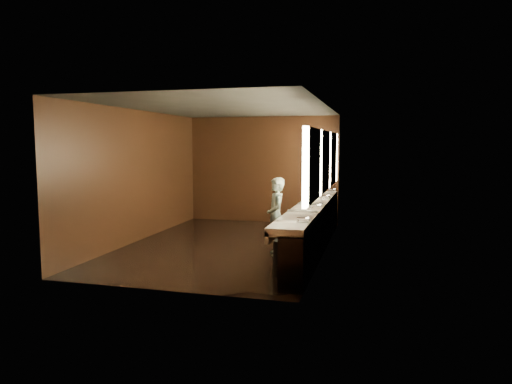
{
  "coord_description": "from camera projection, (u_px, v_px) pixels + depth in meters",
  "views": [
    {
      "loc": [
        2.94,
        -8.76,
        2.07
      ],
      "look_at": [
        0.61,
        0.0,
        1.12
      ],
      "focal_mm": 32.0,
      "sensor_mm": 36.0,
      "label": 1
    }
  ],
  "objects": [
    {
      "name": "floor",
      "position": [
        227.0,
        245.0,
        9.38
      ],
      "size": [
        6.0,
        6.0,
        0.0
      ],
      "primitive_type": "plane",
      "color": "black",
      "rests_on": "ground"
    },
    {
      "name": "ceiling",
      "position": [
        226.0,
        108.0,
        9.09
      ],
      "size": [
        4.0,
        6.0,
        0.02
      ],
      "primitive_type": "cube",
      "color": "#2D2D2B",
      "rests_on": "wall_back"
    },
    {
      "name": "wall_back",
      "position": [
        263.0,
        170.0,
        12.12
      ],
      "size": [
        4.0,
        0.02,
        2.8
      ],
      "primitive_type": "cube",
      "color": "black",
      "rests_on": "floor"
    },
    {
      "name": "wall_front",
      "position": [
        158.0,
        193.0,
        6.35
      ],
      "size": [
        4.0,
        0.02,
        2.8
      ],
      "primitive_type": "cube",
      "color": "black",
      "rests_on": "floor"
    },
    {
      "name": "wall_left",
      "position": [
        138.0,
        176.0,
        9.75
      ],
      "size": [
        0.02,
        6.0,
        2.8
      ],
      "primitive_type": "cube",
      "color": "black",
      "rests_on": "floor"
    },
    {
      "name": "wall_right",
      "position": [
        326.0,
        180.0,
        8.73
      ],
      "size": [
        0.02,
        6.0,
        2.8
      ],
      "primitive_type": "cube",
      "color": "black",
      "rests_on": "floor"
    },
    {
      "name": "sink_counter",
      "position": [
        314.0,
        226.0,
        8.88
      ],
      "size": [
        0.55,
        5.4,
        1.01
      ],
      "color": "black",
      "rests_on": "floor"
    },
    {
      "name": "mirror_band",
      "position": [
        325.0,
        161.0,
        8.7
      ],
      "size": [
        0.06,
        5.03,
        1.15
      ],
      "color": "#FEEDB6",
      "rests_on": "wall_right"
    },
    {
      "name": "person",
      "position": [
        276.0,
        216.0,
        8.52
      ],
      "size": [
        0.52,
        0.62,
        1.46
      ],
      "primitive_type": "imported",
      "rotation": [
        0.0,
        0.0,
        -1.18
      ],
      "color": "#87BDCA",
      "rests_on": "floor"
    },
    {
      "name": "trash_bin",
      "position": [
        285.0,
        258.0,
        7.17
      ],
      "size": [
        0.38,
        0.38,
        0.58
      ],
      "primitive_type": "cylinder",
      "rotation": [
        0.0,
        0.0,
        0.02
      ],
      "color": "black",
      "rests_on": "floor"
    }
  ]
}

